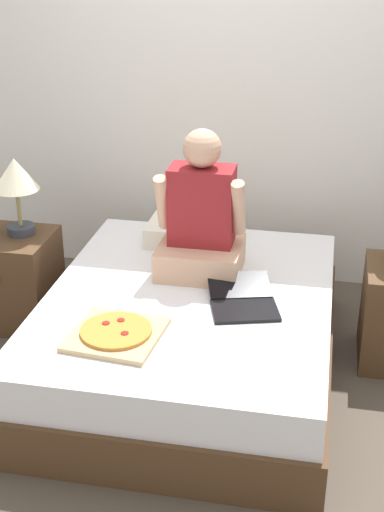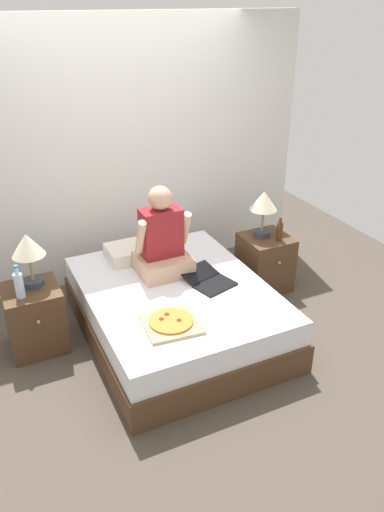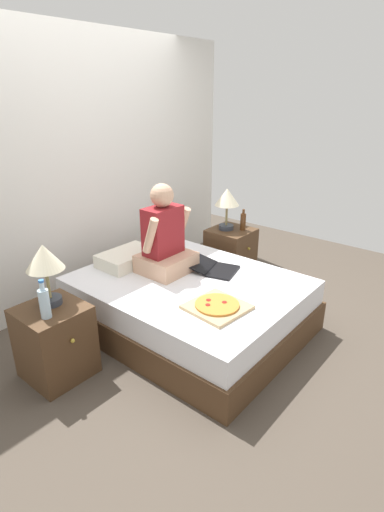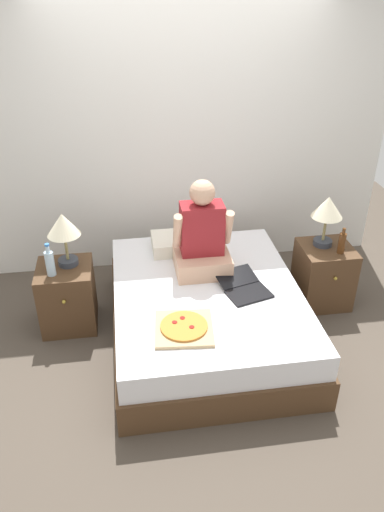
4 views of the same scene
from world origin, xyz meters
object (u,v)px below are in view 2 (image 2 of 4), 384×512
nightstand_right (265,262)px  lamp_on_right_nightstand (264,204)px  bed (176,311)px  nightstand_left (35,318)px  lamp_on_left_nightstand (28,249)px  laptop (210,281)px  pizza_box (171,322)px  beer_bottle (280,230)px  water_bottle (19,285)px  person_seated (162,242)px

nightstand_right → lamp_on_right_nightstand: 0.61m
bed → lamp_on_right_nightstand: lamp_on_right_nightstand is taller
nightstand_right → lamp_on_right_nightstand: lamp_on_right_nightstand is taller
nightstand_left → lamp_on_left_nightstand: 0.61m
bed → lamp_on_left_nightstand: 1.31m
nightstand_right → laptop: 0.94m
lamp_on_left_nightstand → bed: bearing=-19.7°
nightstand_right → pizza_box: 1.59m
bed → lamp_on_left_nightstand: (-1.07, 0.38, 0.65)m
beer_bottle → laptop: bearing=-161.3°
bed → nightstand_left: nightstand_left is taller
lamp_on_left_nightstand → beer_bottle: (2.25, -0.15, -0.23)m
bed → water_bottle: 1.29m
lamp_on_left_nightstand → water_bottle: size_ratio=1.63×
bed → person_seated: size_ratio=2.39×
beer_bottle → nightstand_left: bearing=177.5°
nightstand_right → pizza_box: size_ratio=1.27×
nightstand_right → laptop: bearing=-154.0°
nightstand_right → beer_bottle: 0.39m
laptop → bed: bearing=166.5°
laptop → pizza_box: size_ratio=1.11×
lamp_on_left_nightstand → laptop: size_ratio=0.93×
water_bottle → laptop: (1.47, -0.31, -0.18)m
lamp_on_right_nightstand → laptop: bearing=-150.3°
lamp_on_left_nightstand → lamp_on_right_nightstand: same height
water_bottle → laptop: 1.52m
lamp_on_right_nightstand → laptop: 0.99m
nightstand_left → nightstand_right: (2.22, 0.00, 0.00)m
water_bottle → pizza_box: water_bottle is taller
lamp_on_right_nightstand → person_seated: 1.08m
nightstand_left → lamp_on_right_nightstand: 2.27m
bed → lamp_on_right_nightstand: 1.32m
water_bottle → laptop: water_bottle is taller
nightstand_right → person_seated: (-1.10, -0.05, 0.48)m
water_bottle → person_seated: bearing=2.1°
nightstand_left → laptop: size_ratio=1.14×
nightstand_right → laptop: (-0.82, -0.40, 0.21)m
lamp_on_left_nightstand → person_seated: person_seated is taller
bed → water_bottle: water_bottle is taller
lamp_on_right_nightstand → pizza_box: bearing=-147.0°
beer_bottle → laptop: size_ratio=0.47×
nightstand_left → water_bottle: 0.41m
bed → laptop: laptop is taller
laptop → beer_bottle: bearing=18.7°
lamp_on_left_nightstand → lamp_on_right_nightstand: bearing=0.0°
bed → pizza_box: size_ratio=4.27×
lamp_on_left_nightstand → water_bottle: bearing=-130.6°
lamp_on_right_nightstand → laptop: (-0.79, -0.45, -0.39)m
water_bottle → person_seated: size_ratio=0.35×
nightstand_left → water_bottle: water_bottle is taller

